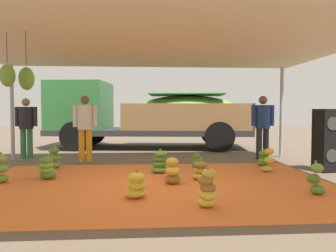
{
  "coord_description": "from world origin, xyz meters",
  "views": [
    {
      "loc": [
        -0.14,
        -5.94,
        1.35
      ],
      "look_at": [
        0.45,
        2.63,
        0.96
      ],
      "focal_mm": 34.96,
      "sensor_mm": 36.0,
      "label": 1
    }
  ],
  "objects_px": {
    "cargo_truck_main": "(144,114)",
    "banana_bunch_1": "(201,171)",
    "worker_2": "(85,123)",
    "banana_bunch_2": "(316,180)",
    "worker_1": "(26,123)",
    "speaker_stack": "(327,140)",
    "banana_bunch_6": "(136,186)",
    "banana_bunch_10": "(207,189)",
    "worker_0": "(263,122)",
    "banana_bunch_3": "(268,161)",
    "banana_bunch_11": "(173,172)",
    "banana_bunch_8": "(160,162)",
    "banana_bunch_0": "(197,162)",
    "banana_bunch_4": "(1,170)",
    "banana_bunch_7": "(54,159)",
    "banana_bunch_5": "(47,169)",
    "banana_bunch_9": "(263,159)"
  },
  "relations": [
    {
      "from": "banana_bunch_7",
      "to": "banana_bunch_11",
      "type": "distance_m",
      "value": 3.22
    },
    {
      "from": "banana_bunch_1",
      "to": "worker_1",
      "type": "bearing_deg",
      "value": 143.53
    },
    {
      "from": "cargo_truck_main",
      "to": "banana_bunch_10",
      "type": "bearing_deg",
      "value": -83.1
    },
    {
      "from": "banana_bunch_10",
      "to": "worker_2",
      "type": "xyz_separation_m",
      "value": [
        -2.47,
        4.38,
        0.76
      ]
    },
    {
      "from": "banana_bunch_4",
      "to": "worker_2",
      "type": "relative_size",
      "value": 0.33
    },
    {
      "from": "banana_bunch_10",
      "to": "speaker_stack",
      "type": "bearing_deg",
      "value": 38.69
    },
    {
      "from": "cargo_truck_main",
      "to": "worker_0",
      "type": "bearing_deg",
      "value": -43.09
    },
    {
      "from": "cargo_truck_main",
      "to": "banana_bunch_1",
      "type": "bearing_deg",
      "value": -78.8
    },
    {
      "from": "banana_bunch_7",
      "to": "banana_bunch_8",
      "type": "xyz_separation_m",
      "value": [
        2.45,
        -0.75,
        0.0
      ]
    },
    {
      "from": "banana_bunch_11",
      "to": "worker_0",
      "type": "height_order",
      "value": "worker_0"
    },
    {
      "from": "banana_bunch_10",
      "to": "banana_bunch_9",
      "type": "bearing_deg",
      "value": 58.7
    },
    {
      "from": "banana_bunch_11",
      "to": "worker_2",
      "type": "height_order",
      "value": "worker_2"
    },
    {
      "from": "banana_bunch_10",
      "to": "banana_bunch_6",
      "type": "bearing_deg",
      "value": 151.45
    },
    {
      "from": "banana_bunch_7",
      "to": "worker_1",
      "type": "distance_m",
      "value": 2.37
    },
    {
      "from": "banana_bunch_4",
      "to": "worker_1",
      "type": "xyz_separation_m",
      "value": [
        -0.73,
        3.37,
        0.75
      ]
    },
    {
      "from": "banana_bunch_2",
      "to": "banana_bunch_1",
      "type": "bearing_deg",
      "value": 142.55
    },
    {
      "from": "banana_bunch_11",
      "to": "worker_1",
      "type": "relative_size",
      "value": 0.3
    },
    {
      "from": "banana_bunch_5",
      "to": "banana_bunch_7",
      "type": "xyz_separation_m",
      "value": [
        -0.2,
        1.25,
        0.02
      ]
    },
    {
      "from": "banana_bunch_4",
      "to": "banana_bunch_10",
      "type": "relative_size",
      "value": 0.97
    },
    {
      "from": "banana_bunch_10",
      "to": "worker_1",
      "type": "bearing_deg",
      "value": 129.65
    },
    {
      "from": "banana_bunch_0",
      "to": "banana_bunch_1",
      "type": "relative_size",
      "value": 0.9
    },
    {
      "from": "banana_bunch_2",
      "to": "banana_bunch_6",
      "type": "relative_size",
      "value": 1.15
    },
    {
      "from": "banana_bunch_2",
      "to": "banana_bunch_11",
      "type": "distance_m",
      "value": 2.42
    },
    {
      "from": "banana_bunch_6",
      "to": "banana_bunch_0",
      "type": "bearing_deg",
      "value": 60.11
    },
    {
      "from": "worker_0",
      "to": "banana_bunch_3",
      "type": "bearing_deg",
      "value": -106.38
    },
    {
      "from": "banana_bunch_1",
      "to": "speaker_stack",
      "type": "distance_m",
      "value": 3.09
    },
    {
      "from": "banana_bunch_1",
      "to": "banana_bunch_10",
      "type": "height_order",
      "value": "banana_bunch_10"
    },
    {
      "from": "banana_bunch_10",
      "to": "worker_0",
      "type": "bearing_deg",
      "value": 61.57
    },
    {
      "from": "worker_1",
      "to": "worker_2",
      "type": "height_order",
      "value": "worker_2"
    },
    {
      "from": "banana_bunch_8",
      "to": "banana_bunch_3",
      "type": "bearing_deg",
      "value": -1.79
    },
    {
      "from": "banana_bunch_8",
      "to": "worker_2",
      "type": "xyz_separation_m",
      "value": [
        -1.92,
        1.8,
        0.79
      ]
    },
    {
      "from": "banana_bunch_11",
      "to": "worker_2",
      "type": "xyz_separation_m",
      "value": [
        -2.1,
        2.9,
        0.79
      ]
    },
    {
      "from": "banana_bunch_4",
      "to": "worker_0",
      "type": "bearing_deg",
      "value": 23.93
    },
    {
      "from": "banana_bunch_0",
      "to": "speaker_stack",
      "type": "bearing_deg",
      "value": -5.81
    },
    {
      "from": "banana_bunch_11",
      "to": "banana_bunch_9",
      "type": "bearing_deg",
      "value": 37.74
    },
    {
      "from": "banana_bunch_10",
      "to": "worker_0",
      "type": "relative_size",
      "value": 0.33
    },
    {
      "from": "banana_bunch_3",
      "to": "banana_bunch_11",
      "type": "xyz_separation_m",
      "value": [
        -2.2,
        -1.02,
        -0.01
      ]
    },
    {
      "from": "worker_2",
      "to": "banana_bunch_2",
      "type": "bearing_deg",
      "value": -41.23
    },
    {
      "from": "banana_bunch_1",
      "to": "worker_2",
      "type": "relative_size",
      "value": 0.27
    },
    {
      "from": "worker_0",
      "to": "banana_bunch_2",
      "type": "bearing_deg",
      "value": -97.74
    },
    {
      "from": "worker_1",
      "to": "worker_2",
      "type": "bearing_deg",
      "value": -23.49
    },
    {
      "from": "banana_bunch_0",
      "to": "banana_bunch_2",
      "type": "relative_size",
      "value": 0.78
    },
    {
      "from": "banana_bunch_8",
      "to": "worker_1",
      "type": "distance_m",
      "value": 4.61
    },
    {
      "from": "banana_bunch_8",
      "to": "worker_0",
      "type": "height_order",
      "value": "worker_0"
    },
    {
      "from": "banana_bunch_3",
      "to": "banana_bunch_5",
      "type": "bearing_deg",
      "value": -174.78
    },
    {
      "from": "speaker_stack",
      "to": "banana_bunch_6",
      "type": "bearing_deg",
      "value": -154.52
    },
    {
      "from": "banana_bunch_6",
      "to": "banana_bunch_8",
      "type": "relative_size",
      "value": 0.88
    },
    {
      "from": "cargo_truck_main",
      "to": "worker_0",
      "type": "xyz_separation_m",
      "value": [
        3.32,
        -3.1,
        -0.21
      ]
    },
    {
      "from": "banana_bunch_4",
      "to": "banana_bunch_11",
      "type": "xyz_separation_m",
      "value": [
        3.19,
        -0.32,
        -0.02
      ]
    },
    {
      "from": "banana_bunch_3",
      "to": "banana_bunch_8",
      "type": "xyz_separation_m",
      "value": [
        -2.39,
        0.07,
        -0.01
      ]
    }
  ]
}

